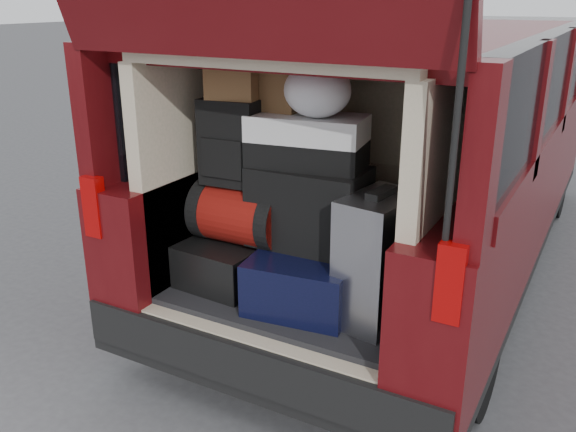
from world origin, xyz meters
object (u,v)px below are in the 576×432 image
at_px(navy_hardshell, 309,275).
at_px(black_soft_case, 309,207).
at_px(black_hardshell, 235,258).
at_px(twotone_duffel, 307,141).
at_px(silver_roller, 378,260).
at_px(red_duffel, 241,214).
at_px(backpack, 232,142).

height_order(navy_hardshell, black_soft_case, black_soft_case).
xyz_separation_m(black_hardshell, twotone_duffel, (0.40, 0.06, 0.67)).
distance_m(black_hardshell, silver_roller, 0.85).
bearing_deg(navy_hardshell, black_hardshell, 169.09).
bearing_deg(red_duffel, twotone_duffel, 13.92).
bearing_deg(backpack, navy_hardshell, -4.76).
height_order(silver_roller, twotone_duffel, twotone_duffel).
bearing_deg(black_soft_case, twotone_duffel, 139.92).
relative_size(silver_roller, black_soft_case, 1.10).
height_order(black_hardshell, backpack, backpack).
bearing_deg(black_soft_case, red_duffel, -171.10).
height_order(red_duffel, backpack, backpack).
xyz_separation_m(black_hardshell, silver_roller, (0.82, -0.06, 0.19)).
bearing_deg(backpack, red_duffel, -6.92).
relative_size(navy_hardshell, twotone_duffel, 1.09).
xyz_separation_m(black_soft_case, twotone_duffel, (-0.02, 0.02, 0.32)).
height_order(black_hardshell, red_duffel, red_duffel).
distance_m(silver_roller, backpack, 0.92).
distance_m(red_duffel, twotone_duffel, 0.52).
bearing_deg(twotone_duffel, backpack, -175.84).
relative_size(black_hardshell, black_soft_case, 1.02).
relative_size(navy_hardshell, backpack, 1.41).
distance_m(silver_roller, black_soft_case, 0.44).
bearing_deg(backpack, twotone_duffel, 8.36).
distance_m(black_hardshell, twotone_duffel, 0.78).
bearing_deg(twotone_duffel, red_duffel, -173.90).
relative_size(silver_roller, red_duffel, 1.27).
relative_size(black_soft_case, backpack, 1.30).
relative_size(backpack, twotone_duffel, 0.78).
bearing_deg(backpack, black_soft_case, 5.10).
xyz_separation_m(backpack, twotone_duffel, (0.37, 0.08, 0.03)).
distance_m(black_hardshell, black_soft_case, 0.55).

